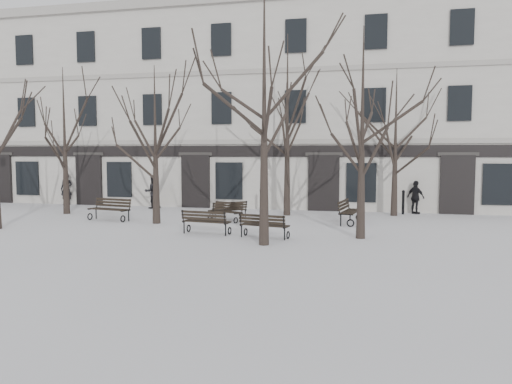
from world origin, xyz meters
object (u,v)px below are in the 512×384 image
(bench_0, at_px, (110,208))
(bench_1, at_px, (206,221))
(tree_2, at_px, (264,76))
(bench_2, at_px, (264,225))
(tree_3, at_px, (363,107))
(bench_3, at_px, (226,211))
(bench_4, at_px, (228,210))
(tree_1, at_px, (155,125))
(bench_5, at_px, (349,211))

(bench_0, distance_m, bench_1, 6.02)
(tree_2, distance_m, bench_2, 5.13)
(tree_3, bearing_deg, bench_3, 151.29)
(tree_2, distance_m, bench_1, 5.80)
(bench_4, bearing_deg, tree_1, -7.49)
(tree_2, relative_size, bench_3, 5.00)
(tree_2, bearing_deg, tree_3, 32.81)
(bench_3, bearing_deg, tree_2, -33.70)
(tree_1, height_order, bench_4, tree_1)
(tree_2, distance_m, tree_3, 3.74)
(bench_0, relative_size, bench_2, 1.12)
(tree_3, xyz_separation_m, bench_2, (-3.33, -0.73, -4.11))
(bench_4, bearing_deg, tree_3, 107.71)
(tree_2, relative_size, bench_2, 4.78)
(bench_2, bearing_deg, tree_1, -15.04)
(tree_2, height_order, bench_4, tree_2)
(bench_1, height_order, bench_4, bench_1)
(bench_4, relative_size, bench_5, 0.79)
(tree_2, bearing_deg, bench_1, 147.63)
(bench_0, height_order, bench_4, bench_0)
(bench_1, relative_size, bench_2, 1.02)
(bench_2, distance_m, bench_5, 5.21)
(bench_0, bearing_deg, bench_2, -10.02)
(tree_1, xyz_separation_m, tree_3, (8.57, -1.89, 0.43))
(tree_1, height_order, bench_0, tree_1)
(tree_1, height_order, bench_5, tree_1)
(bench_0, xyz_separation_m, bench_3, (5.12, 0.89, -0.08))
(bench_0, height_order, bench_2, bench_0)
(tree_1, xyz_separation_m, bench_5, (8.01, 1.80, -3.61))
(bench_4, bearing_deg, bench_2, 79.77)
(bench_0, bearing_deg, tree_1, 1.54)
(bench_0, height_order, bench_1, bench_0)
(tree_1, distance_m, bench_0, 4.38)
(bench_3, xyz_separation_m, bench_4, (-0.02, 0.43, 0.00))
(bench_2, distance_m, bench_4, 5.06)
(bench_3, relative_size, bench_5, 0.83)
(bench_0, bearing_deg, bench_4, 26.15)
(bench_1, relative_size, bench_4, 1.13)
(bench_1, bearing_deg, bench_3, -78.05)
(tree_3, height_order, bench_3, tree_3)
(bench_2, bearing_deg, tree_2, 113.60)
(tree_2, bearing_deg, bench_0, 151.57)
(tree_1, bearing_deg, tree_2, -35.01)
(bench_1, bearing_deg, bench_0, -18.77)
(tree_1, bearing_deg, bench_5, 12.67)
(bench_5, bearing_deg, bench_3, 104.40)
(tree_3, bearing_deg, tree_2, -147.19)
(tree_2, xyz_separation_m, tree_3, (3.06, 1.97, -0.86))
(tree_1, xyz_separation_m, bench_3, (2.71, 1.33, -3.70))
(tree_2, xyz_separation_m, bench_3, (-2.81, 5.19, -4.99))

